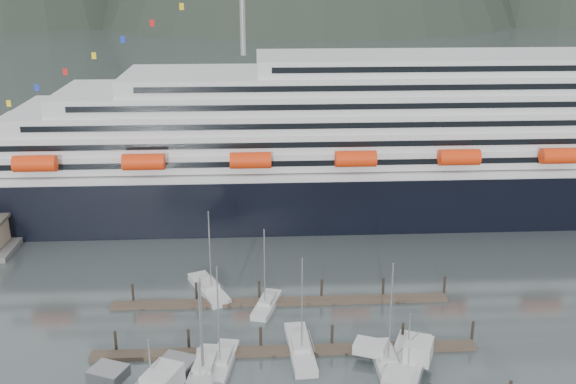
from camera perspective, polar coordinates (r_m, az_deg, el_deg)
The scene contains 12 objects.
ground at distance 84.18m, azimuth 3.36°, elevation -14.38°, with size 1600.00×1600.00×0.00m, color #495556.
cruise_ship at distance 135.21m, azimuth 13.62°, elevation 3.58°, with size 210.00×30.40×50.30m.
dock_mid at distance 86.23m, azimuth -0.21°, elevation -13.23°, with size 48.18×2.28×3.20m.
dock_far at distance 97.52m, azimuth -0.60°, elevation -9.21°, with size 48.18×2.28×3.20m.
sailboat_a at distance 82.69m, azimuth -7.09°, elevation -14.82°, with size 4.30×10.43×13.08m.
sailboat_b at distance 82.65m, azimuth -7.07°, elevation -14.85°, with size 2.47×9.20×13.45m.
sailboat_c at distance 83.98m, azimuth -5.62°, elevation -14.19°, with size 4.10×9.58×13.99m.
sailboat_d at distance 86.16m, azimuth 1.05°, elevation -13.17°, with size 3.49×11.78×13.83m.
sailboat_e at distance 101.12m, azimuth -6.72°, elevation -8.20°, with size 6.97×11.15×13.61m.
sailboat_f at distance 96.26m, azimuth -1.83°, elevation -9.55°, with size 4.68×8.67×12.65m.
sailboat_h at distance 84.50m, azimuth 8.30°, elevation -14.07°, with size 3.03×9.56×14.41m.
trawler_e at distance 84.33m, azimuth 9.98°, elevation -13.81°, with size 10.69×12.74×7.93m.
Camera 1 is at (-8.60, -70.19, 45.67)m, focal length 42.00 mm.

